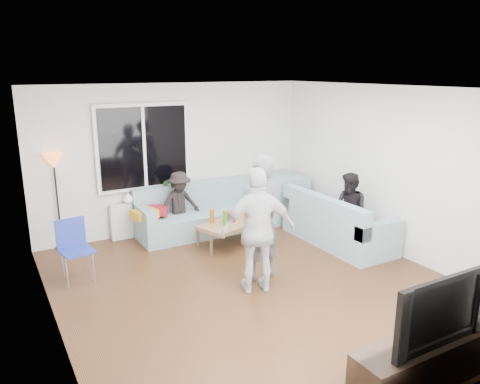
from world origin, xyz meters
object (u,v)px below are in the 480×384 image
sofa_right_section (339,219)px  spectator_back (180,204)px  coffee_table (232,234)px  side_chair (77,252)px  tv_console (426,361)px  player_right (258,231)px  television (433,307)px  spectator_right (350,211)px  sofa_back_section (202,209)px  player_left (260,218)px  floor_lamp (58,202)px

sofa_right_section → spectator_back: 2.71m
coffee_table → side_chair: bearing=-176.5°
side_chair → tv_console: bearing=-67.5°
player_right → spectator_back: (-0.09, 2.43, -0.25)m
coffee_table → spectator_back: (-0.56, 0.84, 0.37)m
side_chair → television: size_ratio=0.74×
spectator_right → sofa_right_section: bearing=179.1°
sofa_back_section → sofa_right_section: 2.37m
sofa_back_section → side_chair: size_ratio=2.67×
coffee_table → spectator_right: (1.59, -1.03, 0.42)m
side_chair → tv_console: (2.38, -3.80, -0.21)m
sofa_right_section → player_right: 2.25m
player_left → spectator_back: size_ratio=1.53×
player_left → spectator_back: 2.17m
sofa_back_section → player_right: bearing=-97.5°
player_right → spectator_back: size_ratio=1.44×
coffee_table → spectator_back: bearing=123.7°
spectator_back → player_left: bearing=-86.0°
side_chair → tv_console: size_ratio=0.54×
sofa_right_section → television: size_ratio=1.73×
sofa_back_section → spectator_back: size_ratio=2.01×
player_right → player_left: bearing=-107.4°
tv_console → player_left: bearing=93.4°
tv_console → sofa_right_section: bearing=61.9°
coffee_table → spectator_back: size_ratio=0.96×
player_left → television: player_left is taller
side_chair → spectator_right: size_ratio=0.69×
side_chair → floor_lamp: floor_lamp is taller
player_right → tv_console: bearing=116.9°
side_chair → spectator_back: bearing=18.0°
spectator_right → television: bearing=-30.9°
coffee_table → player_right: player_right is taller
player_left → spectator_back: bearing=-91.6°
player_right → spectator_back: 2.45m
spectator_right → floor_lamp: bearing=-119.9°
sofa_right_section → spectator_back: bearing=52.9°
sofa_back_section → player_left: player_left is taller
sofa_right_section → spectator_back: spectator_back is taller
sofa_back_section → television: size_ratio=1.99×
spectator_right → spectator_back: size_ratio=1.09×
sofa_back_section → spectator_right: bearing=-46.6°
player_right → tv_console: size_ratio=1.03×
coffee_table → player_right: bearing=-106.5°
spectator_right → tv_console: bearing=-30.9°
coffee_table → player_right: size_ratio=0.67×
spectator_back → player_right: bearing=-92.1°
player_left → player_right: player_left is taller
floor_lamp → player_right: size_ratio=0.94×
spectator_back → television: 4.83m
floor_lamp → sofa_right_section: bearing=-26.2°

